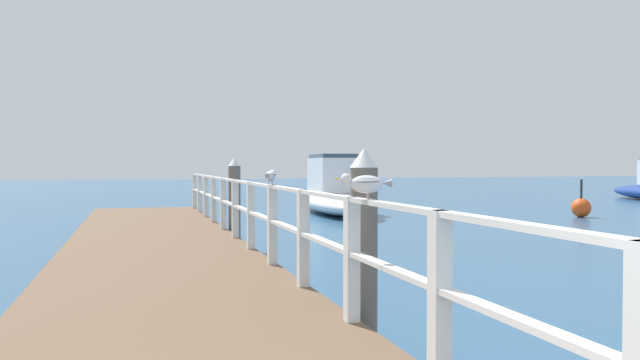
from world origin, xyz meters
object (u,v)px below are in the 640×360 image
dock_piling_far (235,202)px  channel_buoy (581,208)px  seagull_background (271,175)px  boat_2 (336,193)px  seagull_foreground (366,183)px  dock_piling_near (364,251)px

dock_piling_far → channel_buoy: bearing=17.8°
seagull_background → channel_buoy: 17.11m
seagull_background → boat_2: (5.88, 14.45, -1.00)m
channel_buoy → boat_2: bearing=150.4°
dock_piling_far → channel_buoy: (13.51, 4.34, -0.71)m
seagull_foreground → boat_2: 19.09m
seagull_foreground → dock_piling_far: bearing=8.7°
dock_piling_near → dock_piling_far: bearing=90.0°
boat_2 → channel_buoy: 9.22m
channel_buoy → seagull_background: bearing=-144.5°
boat_2 → channel_buoy: bearing=-24.1°
dock_piling_near → seagull_foreground: size_ratio=4.45×
seagull_foreground → boat_2: bearing=-6.8°
dock_piling_near → dock_piling_far: size_ratio=1.00×
seagull_background → channel_buoy: seagull_background is taller
dock_piling_far → boat_2: 10.46m
boat_2 → dock_piling_near: bearing=-102.3°
dock_piling_near → boat_2: boat_2 is taller
seagull_foreground → seagull_background: same height
dock_piling_near → seagull_background: (-0.38, 2.66, 0.72)m
dock_piling_near → dock_piling_far: same height
seagull_background → channel_buoy: size_ratio=0.32×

